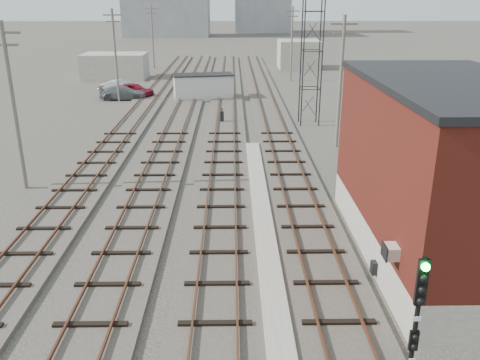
{
  "coord_description": "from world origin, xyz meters",
  "views": [
    {
      "loc": [
        -0.91,
        -6.77,
        10.15
      ],
      "look_at": [
        -0.57,
        15.09,
        2.2
      ],
      "focal_mm": 38.0,
      "sensor_mm": 36.0,
      "label": 1
    }
  ],
  "objects_px": {
    "site_trailer": "(203,87)",
    "car_grey": "(123,93)",
    "switch_stand": "(222,117)",
    "car_silver": "(123,87)",
    "signal_mast": "(417,319)",
    "car_red": "(134,90)"
  },
  "relations": [
    {
      "from": "signal_mast",
      "to": "car_red",
      "type": "relative_size",
      "value": 0.99
    },
    {
      "from": "signal_mast",
      "to": "car_grey",
      "type": "distance_m",
      "value": 44.9
    },
    {
      "from": "switch_stand",
      "to": "site_trailer",
      "type": "xyz_separation_m",
      "value": [
        -2.14,
        10.77,
        0.73
      ]
    },
    {
      "from": "signal_mast",
      "to": "car_red",
      "type": "height_order",
      "value": "signal_mast"
    },
    {
      "from": "site_trailer",
      "to": "car_silver",
      "type": "xyz_separation_m",
      "value": [
        -8.95,
        2.98,
        -0.54
      ]
    },
    {
      "from": "switch_stand",
      "to": "car_red",
      "type": "distance_m",
      "value": 15.54
    },
    {
      "from": "signal_mast",
      "to": "switch_stand",
      "type": "bearing_deg",
      "value": 99.94
    },
    {
      "from": "signal_mast",
      "to": "switch_stand",
      "type": "xyz_separation_m",
      "value": [
        -5.47,
        31.2,
        -1.95
      ]
    },
    {
      "from": "car_silver",
      "to": "car_grey",
      "type": "height_order",
      "value": "car_silver"
    },
    {
      "from": "switch_stand",
      "to": "car_grey",
      "type": "height_order",
      "value": "car_grey"
    },
    {
      "from": "car_red",
      "to": "car_grey",
      "type": "distance_m",
      "value": 1.74
    },
    {
      "from": "switch_stand",
      "to": "signal_mast",
      "type": "bearing_deg",
      "value": -77.62
    },
    {
      "from": "site_trailer",
      "to": "signal_mast",
      "type": "bearing_deg",
      "value": -89.58
    },
    {
      "from": "switch_stand",
      "to": "car_grey",
      "type": "bearing_deg",
      "value": 136.77
    },
    {
      "from": "signal_mast",
      "to": "site_trailer",
      "type": "bearing_deg",
      "value": 100.28
    },
    {
      "from": "car_silver",
      "to": "site_trailer",
      "type": "bearing_deg",
      "value": -91.89
    },
    {
      "from": "car_red",
      "to": "car_grey",
      "type": "height_order",
      "value": "car_red"
    },
    {
      "from": "switch_stand",
      "to": "car_silver",
      "type": "bearing_deg",
      "value": 131.34
    },
    {
      "from": "site_trailer",
      "to": "car_red",
      "type": "distance_m",
      "value": 7.62
    },
    {
      "from": "switch_stand",
      "to": "car_grey",
      "type": "xyz_separation_m",
      "value": [
        -10.48,
        10.72,
        0.12
      ]
    },
    {
      "from": "site_trailer",
      "to": "car_grey",
      "type": "distance_m",
      "value": 8.36
    },
    {
      "from": "car_silver",
      "to": "car_grey",
      "type": "bearing_deg",
      "value": -151.91
    }
  ]
}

